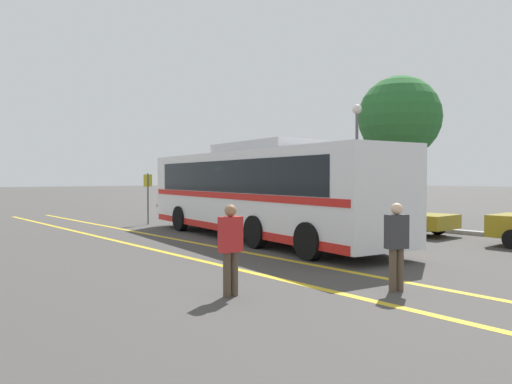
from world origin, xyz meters
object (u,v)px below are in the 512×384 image
object	(u,v)px
parked_car_2	(392,215)
pedestrian_0	(396,241)
parked_car_0	(215,203)
tree_0	(399,118)
transit_bus	(256,190)
street_lamp	(357,139)
pedestrian_1	(231,244)
parked_car_1	(291,208)
bus_stop_sign	(148,192)

from	to	relation	value
parked_car_2	pedestrian_0	size ratio (longest dim) A/B	2.84
parked_car_0	pedestrian_0	size ratio (longest dim) A/B	2.68
pedestrian_0	tree_0	world-z (taller)	tree_0
transit_bus	street_lamp	bearing A→B (deg)	20.88
pedestrian_1	tree_0	world-z (taller)	tree_0
parked_car_1	pedestrian_0	xyz separation A→B (m)	(11.84, -8.46, 0.24)
parked_car_0	tree_0	bearing A→B (deg)	-52.17
pedestrian_1	parked_car_0	bearing A→B (deg)	-125.24
pedestrian_0	street_lamp	size ratio (longest dim) A/B	0.30
transit_bus	parked_car_1	world-z (taller)	transit_bus
pedestrian_1	tree_0	xyz separation A→B (m)	(-8.01, 16.78, 4.31)
parked_car_2	pedestrian_0	bearing A→B (deg)	33.53
parked_car_1	tree_0	world-z (taller)	tree_0
bus_stop_sign	tree_0	distance (m)	13.28
transit_bus	parked_car_2	xyz separation A→B (m)	(1.84, 5.29, -1.04)
bus_stop_sign	parked_car_2	bearing A→B (deg)	-51.43
parked_car_0	pedestrian_0	world-z (taller)	pedestrian_0
transit_bus	parked_car_1	distance (m)	6.79
street_lamp	parked_car_0	bearing A→B (deg)	-165.26
tree_0	parked_car_0	bearing A→B (deg)	-146.28
parked_car_1	pedestrian_1	world-z (taller)	pedestrian_1
transit_bus	bus_stop_sign	xyz separation A→B (m)	(-7.50, -0.31, -0.24)
transit_bus	parked_car_2	distance (m)	5.70
street_lamp	tree_0	xyz separation A→B (m)	(-0.02, 3.43, 1.30)
parked_car_1	street_lamp	xyz separation A→B (m)	(2.16, 2.23, 3.25)
parked_car_1	bus_stop_sign	world-z (taller)	bus_stop_sign
parked_car_0	transit_bus	bearing A→B (deg)	-113.59
parked_car_1	pedestrian_0	size ratio (longest dim) A/B	2.92
pedestrian_0	street_lamp	xyz separation A→B (m)	(-9.67, 10.69, 3.01)
parked_car_0	street_lamp	world-z (taller)	street_lamp
transit_bus	parked_car_2	world-z (taller)	transit_bus
parked_car_1	parked_car_0	bearing A→B (deg)	-86.68
parked_car_2	bus_stop_sign	xyz separation A→B (m)	(-9.35, -5.60, 0.79)
pedestrian_0	pedestrian_1	bearing A→B (deg)	164.11
pedestrian_1	street_lamp	size ratio (longest dim) A/B	0.30
pedestrian_0	tree_0	bearing A→B (deg)	50.85
pedestrian_1	bus_stop_sign	distance (m)	14.73
bus_stop_sign	street_lamp	size ratio (longest dim) A/B	0.42
parked_car_0	parked_car_2	distance (m)	12.16
parked_car_0	street_lamp	size ratio (longest dim) A/B	0.80
parked_car_2	tree_0	distance (m)	8.23
parked_car_0	bus_stop_sign	xyz separation A→B (m)	(2.81, -5.72, 0.81)
tree_0	parked_car_1	bearing A→B (deg)	-110.77
pedestrian_0	parked_car_2	bearing A→B (deg)	52.26
tree_0	parked_car_2	bearing A→B (deg)	-57.67
parked_car_1	tree_0	xyz separation A→B (m)	(2.15, 5.66, 4.54)
transit_bus	bus_stop_sign	size ratio (longest dim) A/B	5.56
tree_0	transit_bus	bearing A→B (deg)	-80.68
transit_bus	parked_car_1	xyz separation A→B (m)	(-3.97, 5.42, -1.02)
parked_car_0	street_lamp	xyz separation A→B (m)	(8.51, 2.24, 3.28)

